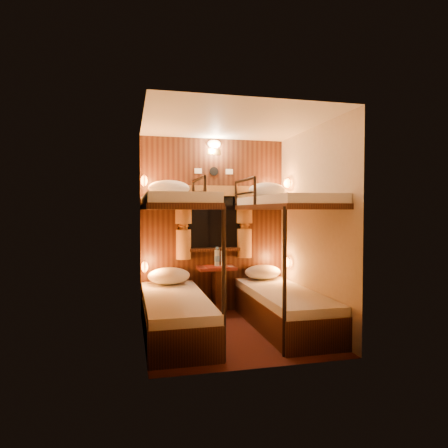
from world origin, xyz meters
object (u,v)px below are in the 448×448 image
object	(u,v)px
table	(217,284)
bottle_right	(223,258)
bunk_left	(175,286)
bunk_right	(283,281)
bottle_left	(217,258)

from	to	relation	value
table	bottle_right	world-z (taller)	bottle_right
table	bunk_left	bearing A→B (deg)	-129.67
bunk_left	bunk_right	world-z (taller)	same
bunk_left	bottle_right	bearing A→B (deg)	47.73
bottle_right	table	bearing A→B (deg)	-155.94
bunk_right	bottle_right	distance (m)	1.01
bunk_left	table	size ratio (longest dim) A/B	2.90
table	bottle_right	size ratio (longest dim) A/B	2.70
bunk_right	bottle_right	xyz separation A→B (m)	(-0.54, 0.83, 0.20)
bunk_left	bottle_left	bearing A→B (deg)	51.48
bottle_left	bottle_right	size ratio (longest dim) A/B	1.08
bunk_left	bottle_right	xyz separation A→B (m)	(0.75, 0.83, 0.20)
bunk_left	bunk_right	size ratio (longest dim) A/B	1.00
table	bottle_right	distance (m)	0.36
bunk_left	bunk_right	bearing A→B (deg)	0.00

